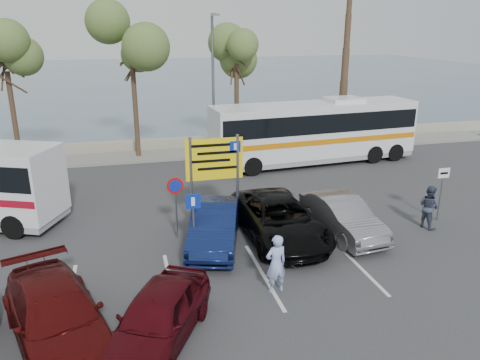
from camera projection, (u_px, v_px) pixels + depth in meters
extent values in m
plane|color=#353538|center=(205.00, 266.00, 15.27)|extent=(120.00, 120.00, 0.00)
cube|color=gray|center=(164.00, 155.00, 28.14)|extent=(44.00, 2.40, 0.15)
cube|color=gray|center=(161.00, 144.00, 29.91)|extent=(48.00, 0.80, 0.60)
plane|color=#45616F|center=(136.00, 78.00, 70.53)|extent=(140.00, 140.00, 0.00)
cylinder|color=#382619|center=(14.00, 119.00, 25.48)|extent=(0.28, 0.28, 5.04)
cylinder|color=#382619|center=(135.00, 109.00, 26.89)|extent=(0.28, 0.28, 5.60)
cylinder|color=#382619|center=(237.00, 108.00, 28.35)|extent=(0.28, 0.28, 5.18)
cylinder|color=#382619|center=(345.00, 65.00, 29.21)|extent=(0.48, 0.48, 10.00)
cylinder|color=slate|center=(213.00, 86.00, 27.19)|extent=(0.16, 0.16, 8.00)
cylinder|color=slate|center=(213.00, 14.00, 25.54)|extent=(0.12, 0.90, 0.12)
cube|color=slate|center=(215.00, 15.00, 25.09)|extent=(0.45, 0.25, 0.12)
cylinder|color=slate|center=(191.00, 184.00, 17.68)|extent=(0.12, 0.12, 3.60)
cylinder|color=slate|center=(238.00, 180.00, 18.09)|extent=(0.12, 0.12, 3.60)
cube|color=yellow|center=(214.00, 159.00, 17.60)|extent=(2.20, 0.06, 1.60)
cube|color=#0C2699|center=(235.00, 147.00, 17.61)|extent=(0.42, 0.01, 0.42)
cylinder|color=slate|center=(176.00, 210.00, 17.00)|extent=(0.07, 0.07, 2.20)
cylinder|color=#B20C0C|center=(175.00, 186.00, 16.67)|extent=(0.60, 0.03, 0.60)
cylinder|color=slate|center=(194.00, 226.00, 15.62)|extent=(0.07, 0.07, 2.20)
cube|color=#0C2699|center=(193.00, 201.00, 15.32)|extent=(0.50, 0.03, 0.50)
cylinder|color=slate|center=(440.00, 194.00, 18.58)|extent=(0.07, 0.07, 2.20)
cube|color=white|center=(444.00, 173.00, 18.28)|extent=(0.50, 0.03, 0.40)
cube|color=silver|center=(314.00, 129.00, 26.21)|extent=(11.89, 3.44, 2.88)
cube|color=black|center=(315.00, 120.00, 26.05)|extent=(11.65, 3.46, 1.03)
cube|color=#C56F0B|center=(314.00, 137.00, 26.35)|extent=(11.77, 3.46, 0.29)
cube|color=gray|center=(313.00, 154.00, 26.66)|extent=(11.77, 3.41, 0.54)
cube|color=silver|center=(316.00, 101.00, 25.72)|extent=(2.07, 1.72, 0.23)
imported|color=#101D4D|center=(215.00, 225.00, 16.57)|extent=(2.77, 4.79, 1.49)
imported|color=#540E0E|center=(57.00, 316.00, 11.42)|extent=(3.56, 5.40, 1.45)
imported|color=#4E0B12|center=(158.00, 317.00, 11.42)|extent=(3.44, 4.45, 1.41)
imported|color=black|center=(279.00, 219.00, 17.12)|extent=(2.72, 5.56, 1.52)
imported|color=gray|center=(342.00, 216.00, 17.45)|extent=(1.96, 4.44, 1.42)
imported|color=#9BAFE2|center=(276.00, 264.00, 13.56)|extent=(0.73, 0.54, 1.81)
imported|color=#373D52|center=(429.00, 207.00, 18.00)|extent=(0.85, 0.97, 1.70)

